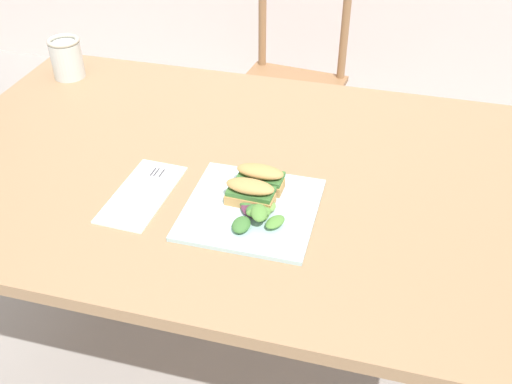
{
  "coord_description": "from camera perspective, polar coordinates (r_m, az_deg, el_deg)",
  "views": [
    {
      "loc": [
        0.48,
        -1.06,
        1.51
      ],
      "look_at": [
        0.23,
        -0.11,
        0.76
      ],
      "focal_mm": 40.97,
      "sensor_mm": 36.0,
      "label": 1
    }
  ],
  "objects": [
    {
      "name": "salad_mixed_greens",
      "position": [
        1.18,
        0.04,
        -1.93
      ],
      "size": [
        0.12,
        0.13,
        0.04
      ],
      "color": "#602D47",
      "rests_on": "plate_lunch"
    },
    {
      "name": "ground_plane",
      "position": [
        1.91,
        -6.01,
        -15.38
      ],
      "size": [
        8.01,
        8.01,
        0.0
      ],
      "primitive_type": "plane",
      "color": "gray"
    },
    {
      "name": "mason_jar_iced_tea",
      "position": [
        1.82,
        -17.97,
        12.18
      ],
      "size": [
        0.09,
        0.09,
        0.12
      ],
      "color": "gold",
      "rests_on": "dining_table"
    },
    {
      "name": "fork_on_napkin",
      "position": [
        1.3,
        -10.75,
        0.4
      ],
      "size": [
        0.03,
        0.19,
        0.0
      ],
      "color": "silver",
      "rests_on": "napkin_folded"
    },
    {
      "name": "sandwich_half_front",
      "position": [
        1.21,
        -0.56,
        -0.01
      ],
      "size": [
        0.11,
        0.06,
        0.06
      ],
      "color": "tan",
      "rests_on": "plate_lunch"
    },
    {
      "name": "sandwich_half_back",
      "position": [
        1.25,
        0.42,
        1.47
      ],
      "size": [
        0.11,
        0.06,
        0.06
      ],
      "color": "tan",
      "rests_on": "plate_lunch"
    },
    {
      "name": "plate_lunch",
      "position": [
        1.22,
        -0.48,
        -1.66
      ],
      "size": [
        0.27,
        0.27,
        0.01
      ],
      "primitive_type": "cube",
      "color": "silver",
      "rests_on": "dining_table"
    },
    {
      "name": "dining_table",
      "position": [
        1.43,
        -3.04,
        -0.87
      ],
      "size": [
        1.41,
        0.94,
        0.74
      ],
      "color": "#997551",
      "rests_on": "ground"
    },
    {
      "name": "napkin_folded",
      "position": [
        1.29,
        -11.06,
        -0.17
      ],
      "size": [
        0.12,
        0.24,
        0.0
      ],
      "primitive_type": "cube",
      "rotation": [
        0.0,
        0.0,
        -0.04
      ],
      "color": "white",
      "rests_on": "dining_table"
    },
    {
      "name": "chair_wooden_far",
      "position": [
        2.36,
        3.32,
        10.39
      ],
      "size": [
        0.44,
        0.44,
        0.87
      ],
      "color": "#8E6642",
      "rests_on": "ground"
    }
  ]
}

